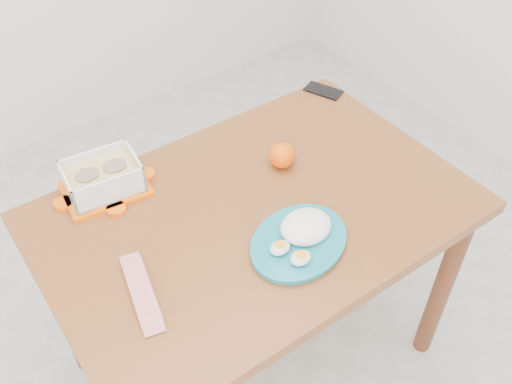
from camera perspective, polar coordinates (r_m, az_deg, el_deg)
dining_table at (r=1.62m, az=0.00°, el=-4.20°), size 1.15×0.77×0.75m
food_container at (r=1.62m, az=-15.06°, el=1.34°), size 0.25×0.20×0.10m
orange_fruit at (r=1.65m, az=2.63°, el=3.67°), size 0.08×0.08×0.08m
rice_plate at (r=1.45m, az=4.54°, el=-4.35°), size 0.34×0.34×0.08m
candy_bar at (r=1.38m, az=-11.42°, el=-9.64°), size 0.10×0.21×0.02m
smartphone at (r=1.99m, az=6.76°, el=10.02°), size 0.11×0.14×0.01m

